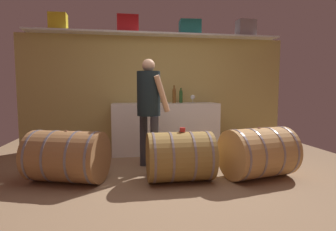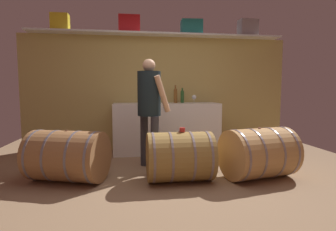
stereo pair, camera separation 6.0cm
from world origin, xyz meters
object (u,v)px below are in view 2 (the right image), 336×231
(toolcase_teal, at_px, (191,28))
(wine_barrel_far, at_px, (259,153))
(work_cabinet, at_px, (166,128))
(wine_barrel_flank, at_px, (67,156))
(wine_bottle_amber, at_px, (175,95))
(wine_glass, at_px, (194,97))
(winemaker_pouring, at_px, (150,102))
(toolcase_yellow, at_px, (60,22))
(wine_bottle_green, at_px, (182,96))
(toolcase_red, at_px, (129,24))
(wine_bottle_clear, at_px, (154,95))
(toolcase_grey, at_px, (248,28))
(tasting_cup, at_px, (182,130))
(wine_barrel_near, at_px, (180,156))

(toolcase_teal, relative_size, wine_barrel_far, 0.39)
(work_cabinet, height_order, wine_barrel_flank, work_cabinet)
(work_cabinet, bearing_deg, wine_bottle_amber, 14.85)
(wine_glass, distance_m, winemaker_pouring, 1.37)
(toolcase_yellow, xyz_separation_m, wine_bottle_green, (2.20, -0.12, -1.31))
(toolcase_yellow, relative_size, work_cabinet, 0.16)
(wine_barrel_far, bearing_deg, work_cabinet, 109.05)
(toolcase_red, distance_m, wine_barrel_flank, 2.74)
(toolcase_teal, xyz_separation_m, wine_bottle_clear, (-0.72, 0.01, -1.28))
(toolcase_teal, relative_size, toolcase_grey, 1.13)
(toolcase_grey, xyz_separation_m, winemaker_pouring, (-2.04, -1.19, -1.38))
(work_cabinet, height_order, tasting_cup, work_cabinet)
(wine_bottle_green, relative_size, tasting_cup, 3.96)
(wine_bottle_amber, bearing_deg, wine_barrel_far, -64.35)
(wine_glass, distance_m, wine_barrel_near, 1.91)
(toolcase_teal, height_order, wine_barrel_near, toolcase_teal)
(toolcase_grey, relative_size, wine_bottle_green, 1.24)
(wine_bottle_clear, xyz_separation_m, wine_barrel_near, (0.14, -1.86, -0.74))
(toolcase_yellow, relative_size, tasting_cup, 4.26)
(toolcase_yellow, bearing_deg, toolcase_grey, 0.37)
(toolcase_teal, height_order, wine_bottle_clear, toolcase_teal)
(toolcase_grey, relative_size, wine_bottle_amber, 1.05)
(wine_barrel_near, bearing_deg, wine_bottle_clear, 94.32)
(wine_barrel_near, distance_m, winemaker_pouring, 1.00)
(wine_glass, height_order, wine_barrel_near, wine_glass)
(wine_barrel_flank, relative_size, winemaker_pouring, 0.67)
(toolcase_red, distance_m, wine_barrel_near, 2.82)
(toolcase_teal, height_order, wine_glass, toolcase_teal)
(wine_barrel_near, bearing_deg, wine_barrel_flank, 171.67)
(toolcase_red, bearing_deg, wine_bottle_green, -7.46)
(toolcase_yellow, xyz_separation_m, wine_barrel_near, (1.82, -1.85, -2.04))
(wine_glass, xyz_separation_m, wine_barrel_far, (0.46, -1.70, -0.69))
(winemaker_pouring, bearing_deg, toolcase_teal, 114.33)
(wine_bottle_amber, relative_size, wine_glass, 2.18)
(wine_barrel_flank, bearing_deg, toolcase_grey, 46.46)
(toolcase_yellow, bearing_deg, wine_bottle_amber, -4.24)
(winemaker_pouring, bearing_deg, wine_barrel_near, -1.94)
(wine_bottle_green, bearing_deg, toolcase_grey, 5.34)
(wine_barrel_far, height_order, tasting_cup, tasting_cup)
(toolcase_yellow, relative_size, toolcase_teal, 0.77)
(toolcase_yellow, bearing_deg, wine_glass, -3.81)
(wine_bottle_clear, xyz_separation_m, tasting_cup, (0.18, -1.86, -0.40))
(work_cabinet, distance_m, wine_bottle_clear, 0.67)
(toolcase_teal, bearing_deg, wine_barrel_flank, -136.03)
(toolcase_yellow, distance_m, wine_glass, 2.77)
(wine_bottle_green, height_order, tasting_cup, wine_bottle_green)
(work_cabinet, bearing_deg, wine_bottle_green, 15.66)
(wine_bottle_amber, height_order, tasting_cup, wine_bottle_amber)
(toolcase_teal, relative_size, work_cabinet, 0.20)
(work_cabinet, height_order, wine_glass, wine_glass)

